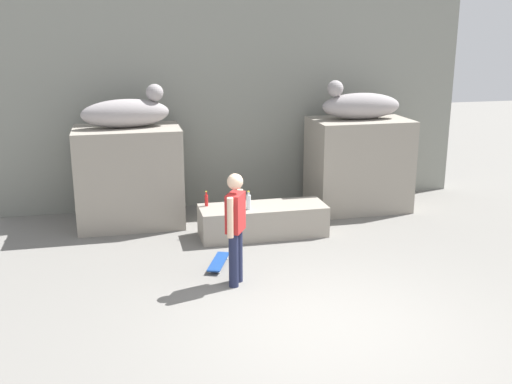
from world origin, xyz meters
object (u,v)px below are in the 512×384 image
object	(u,v)px
statue_reclining_right	(359,105)
skater	(235,224)
bottle_red	(206,200)
skateboard	(219,262)
statue_reclining_left	(127,112)
bottle_clear	(249,202)

from	to	relation	value
statue_reclining_right	skater	world-z (taller)	statue_reclining_right
bottle_red	skateboard	bearing A→B (deg)	-91.42
statue_reclining_left	statue_reclining_right	xyz separation A→B (m)	(4.52, -0.00, 0.00)
bottle_red	skater	bearing A→B (deg)	-87.46
skater	bottle_clear	xyz separation A→B (m)	(0.59, 1.85, -0.23)
skater	bottle_clear	size ratio (longest dim) A/B	5.03
statue_reclining_right	skater	distance (m)	4.64
statue_reclining_left	skateboard	distance (m)	3.45
skater	skateboard	world-z (taller)	skater
statue_reclining_right	bottle_clear	bearing A→B (deg)	29.73
skateboard	bottle_red	size ratio (longest dim) A/B	2.99
statue_reclining_left	skater	bearing A→B (deg)	-73.77
statue_reclining_left	skater	xyz separation A→B (m)	(1.37, -3.20, -1.22)
statue_reclining_left	skater	distance (m)	3.69
statue_reclining_right	bottle_clear	size ratio (longest dim) A/B	4.88
statue_reclining_left	statue_reclining_right	bearing A→B (deg)	-7.05
skateboard	bottle_clear	xyz separation A→B (m)	(0.73, 1.11, 0.63)
skater	bottle_red	xyz separation A→B (m)	(-0.10, 2.22, -0.26)
statue_reclining_right	skater	xyz separation A→B (m)	(-3.14, -3.19, -1.22)
statue_reclining_left	bottle_clear	world-z (taller)	statue_reclining_left
skateboard	bottle_red	world-z (taller)	bottle_red
skater	skateboard	bearing A→B (deg)	39.58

